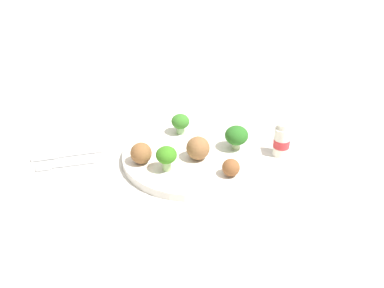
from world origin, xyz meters
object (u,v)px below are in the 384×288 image
broccoli_floret_front_left (180,122)px  broccoli_floret_mid_right (166,156)px  napkin (68,160)px  fork (64,164)px  meatball_far_rim (141,153)px  knife (64,154)px  yogurt_bottle (282,141)px  meatball_front_left (198,148)px  plate (192,156)px  broccoli_floret_near_rim (236,136)px  meatball_near_rim (231,168)px

broccoli_floret_front_left → broccoli_floret_mid_right: bearing=74.9°
napkin → fork: (0.01, 0.02, 0.00)m
broccoli_floret_front_left → meatball_far_rim: (0.08, 0.11, -0.01)m
broccoli_floret_front_left → knife: (0.24, 0.05, -0.03)m
broccoli_floret_mid_right → yogurt_bottle: bearing=-166.3°
broccoli_floret_mid_right → meatball_front_left: (-0.06, -0.03, -0.01)m
plate → broccoli_floret_near_rim: bearing=-175.6°
plate → meatball_front_left: (-0.01, 0.02, 0.03)m
yogurt_bottle → napkin: bearing=-2.0°
broccoli_floret_mid_right → yogurt_bottle: 0.24m
knife → broccoli_floret_front_left: bearing=-168.7°
plate → yogurt_bottle: (-0.18, -0.00, 0.02)m
plate → fork: (0.25, 0.00, -0.00)m
broccoli_floret_front_left → fork: bearing=19.5°
yogurt_bottle → broccoli_floret_front_left: bearing=-21.8°
broccoli_floret_front_left → meatball_far_rim: bearing=51.7°
broccoli_floret_front_left → fork: 0.25m
meatball_front_left → fork: 0.27m
meatball_far_rim → meatball_near_rim: meatball_far_rim is taller
meatball_far_rim → fork: size_ratio=0.34×
meatball_near_rim → plate: bearing=-53.3°
meatball_far_rim → plate: bearing=-166.0°
plate → napkin: 0.25m
plate → meatball_far_rim: meatball_far_rim is taller
plate → yogurt_bottle: 0.18m
broccoli_floret_front_left → broccoli_floret_near_rim: size_ratio=0.88×
meatball_front_left → napkin: 0.26m
broccoli_floret_near_rim → fork: 0.35m
plate → yogurt_bottle: yogurt_bottle is taller
broccoli_floret_near_rim → meatball_far_rim: (0.19, 0.03, -0.01)m
broccoli_floret_front_left → fork: (0.24, 0.08, -0.03)m
napkin → knife: size_ratio=1.17×
meatball_far_rim → meatball_near_rim: 0.18m
plate → broccoli_floret_mid_right: bearing=46.2°
fork → knife: (0.00, -0.04, -0.00)m
knife → yogurt_bottle: bearing=175.9°
meatball_far_rim → napkin: 0.16m
plate → meatball_near_rim: size_ratio=8.40×
broccoli_floret_mid_right → meatball_front_left: broccoli_floret_mid_right is taller
knife → yogurt_bottle: 0.44m
napkin → yogurt_bottle: (-0.43, 0.01, 0.03)m
meatball_front_left → yogurt_bottle: size_ratio=0.65×
broccoli_floret_near_rim → meatball_far_rim: bearing=9.5°
knife → plate: bearing=172.6°
meatball_front_left → napkin: size_ratio=0.27×
meatball_near_rim → yogurt_bottle: yogurt_bottle is taller
broccoli_floret_mid_right → meatball_far_rim: broccoli_floret_mid_right is taller
meatball_front_left → knife: size_ratio=0.32×
meatball_front_left → napkin: meatball_front_left is taller
broccoli_floret_front_left → meatball_front_left: bearing=104.2°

